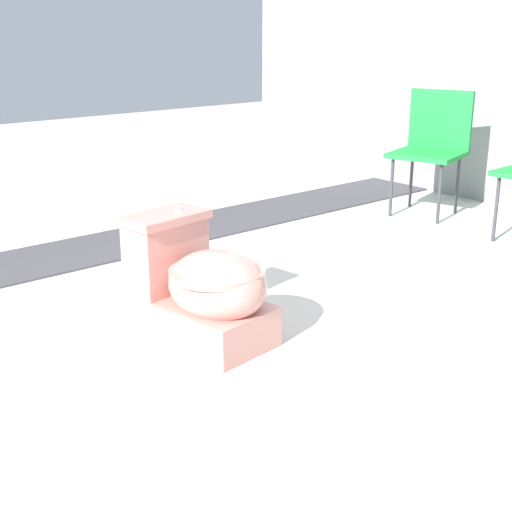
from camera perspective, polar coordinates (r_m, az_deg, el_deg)
The scene contains 4 objects.
ground_plane at distance 3.14m, azimuth -6.52°, elevation -5.80°, with size 14.00×14.00×0.00m, color beige.
gravel_strip at distance 4.39m, azimuth -10.19°, elevation 1.13°, with size 0.56×8.00×0.01m, color #423F44.
toilet at distance 2.96m, azimuth -4.41°, elevation -2.64°, with size 0.67×0.45×0.52m.
folding_chair_left at distance 5.09m, azimuth 14.02°, elevation 9.07°, with size 0.54×0.54×0.83m.
Camera 1 is at (2.41, -1.56, 1.27)m, focal length 50.00 mm.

